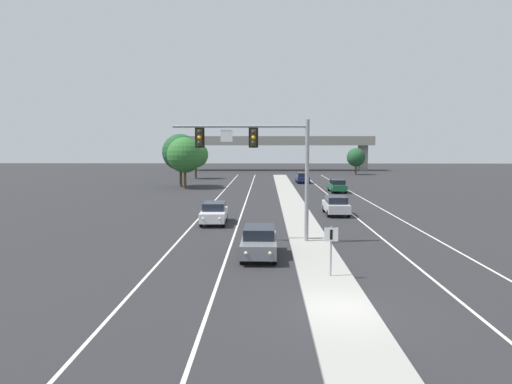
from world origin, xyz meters
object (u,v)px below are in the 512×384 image
at_px(car_receding_green, 337,186).
at_px(tree_far_left_a, 185,155).
at_px(overhead_signal_mast, 263,154).
at_px(tree_far_left_b, 180,152).
at_px(tree_far_left_c, 196,155).
at_px(median_sign_post, 331,244).
at_px(car_receding_navy, 302,178).
at_px(car_oncoming_white, 214,213).
at_px(tree_far_right_a, 356,157).
at_px(car_oncoming_grey, 259,242).
at_px(car_receding_silver, 336,205).

bearing_deg(car_receding_green, tree_far_left_a, 166.92).
relative_size(overhead_signal_mast, tree_far_left_b, 1.09).
bearing_deg(tree_far_left_a, tree_far_left_c, 93.84).
xyz_separation_m(tree_far_left_a, tree_far_left_c, (-1.20, 17.86, -0.37)).
distance_m(overhead_signal_mast, median_sign_post, 8.99).
bearing_deg(car_receding_navy, car_receding_green, -77.12).
relative_size(car_oncoming_white, tree_far_left_b, 0.61).
relative_size(median_sign_post, car_oncoming_white, 0.49).
xyz_separation_m(overhead_signal_mast, tree_far_right_a, (17.64, 64.19, -1.99)).
bearing_deg(tree_far_right_a, car_oncoming_white, -110.46).
bearing_deg(tree_far_left_a, car_receding_navy, 29.97).
xyz_separation_m(median_sign_post, car_oncoming_grey, (-3.19, 4.10, -0.77)).
height_order(tree_far_left_a, tree_far_right_a, tree_far_left_a).
distance_m(overhead_signal_mast, tree_far_right_a, 66.60).
bearing_deg(tree_far_left_b, median_sign_post, -72.04).
xyz_separation_m(car_receding_green, tree_far_right_a, (8.67, 33.91, 2.55)).
height_order(car_receding_green, tree_far_left_a, tree_far_left_a).
distance_m(tree_far_right_a, tree_far_left_c, 31.62).
bearing_deg(car_oncoming_grey, car_receding_silver, 67.48).
height_order(overhead_signal_mast, car_oncoming_grey, overhead_signal_mast).
bearing_deg(car_receding_navy, tree_far_right_a, 59.20).
xyz_separation_m(car_oncoming_grey, tree_far_left_b, (-11.52, 41.30, 3.97)).
bearing_deg(median_sign_post, car_receding_silver, 80.95).
bearing_deg(overhead_signal_mast, car_receding_silver, 62.39).
height_order(car_receding_green, tree_far_left_b, tree_far_left_b).
bearing_deg(tree_far_left_b, tree_far_left_a, -69.72).
bearing_deg(car_receding_silver, overhead_signal_mast, -117.61).
bearing_deg(car_receding_navy, overhead_signal_mast, -97.42).
xyz_separation_m(overhead_signal_mast, median_sign_post, (3.00, -7.58, -3.78)).
bearing_deg(car_oncoming_white, car_receding_green, 61.46).
xyz_separation_m(median_sign_post, tree_far_left_b, (-14.72, 45.39, 3.21)).
bearing_deg(car_receding_navy, tree_far_left_a, -150.03).
bearing_deg(tree_far_left_b, tree_far_right_a, 41.95).
relative_size(car_oncoming_white, tree_far_left_a, 0.66).
xyz_separation_m(overhead_signal_mast, tree_far_left_c, (-11.81, 52.69, -1.26)).
height_order(car_oncoming_grey, car_receding_silver, same).
bearing_deg(tree_far_left_a, car_receding_silver, -54.37).
relative_size(median_sign_post, tree_far_left_c, 0.35).
bearing_deg(car_oncoming_grey, car_receding_green, 74.82).
xyz_separation_m(overhead_signal_mast, car_receding_silver, (6.06, 11.58, -4.54)).
xyz_separation_m(overhead_signal_mast, tree_far_left_b, (-11.71, 37.81, -0.57)).
bearing_deg(tree_far_left_c, tree_far_right_a, 21.33).
relative_size(overhead_signal_mast, median_sign_post, 3.65).
bearing_deg(car_receding_navy, car_oncoming_white, -104.25).
bearing_deg(car_receding_navy, tree_far_left_b, -159.68).
distance_m(car_oncoming_grey, tree_far_right_a, 70.03).
bearing_deg(overhead_signal_mast, tree_far_left_a, 106.95).
bearing_deg(car_receding_silver, car_receding_green, 81.14).
xyz_separation_m(tree_far_left_b, tree_far_left_c, (-0.10, 14.88, -0.69)).
xyz_separation_m(car_oncoming_white, tree_far_right_a, (21.34, 57.22, 2.55)).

